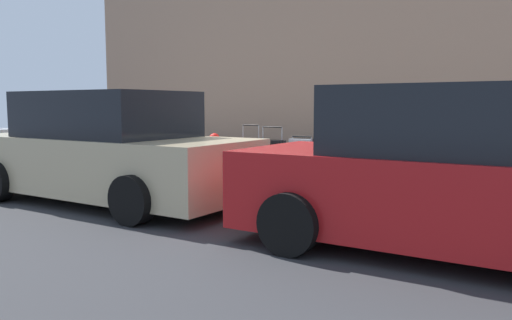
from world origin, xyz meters
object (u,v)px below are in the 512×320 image
at_px(suitcase_olive_2, 391,175).
at_px(suitcase_red_7, 251,159).
at_px(parked_car_beige_1, 108,151).
at_px(suitcase_maroon_4, 328,164).
at_px(suitcase_teal_1, 422,174).
at_px(suitcase_black_6, 272,160).
at_px(suitcase_navy_3, 360,168).
at_px(bollard_post, 181,155).
at_px(parked_car_red_0, 450,176).
at_px(suitcase_red_0, 453,177).
at_px(suitcase_silver_5, 302,160).
at_px(fire_hydrant, 215,153).

relative_size(suitcase_olive_2, suitcase_red_7, 0.58).
bearing_deg(parked_car_beige_1, suitcase_maroon_4, -133.60).
height_order(suitcase_teal_1, suitcase_black_6, suitcase_black_6).
bearing_deg(suitcase_teal_1, suitcase_black_6, 0.20).
bearing_deg(suitcase_navy_3, bollard_post, 2.58).
distance_m(suitcase_olive_2, bollard_post, 4.30).
xyz_separation_m(suitcase_black_6, bollard_post, (2.09, 0.10, -0.02)).
bearing_deg(parked_car_red_0, suitcase_red_7, -32.56).
bearing_deg(suitcase_red_0, suitcase_black_6, 0.23).
bearing_deg(suitcase_red_7, suitcase_maroon_4, 178.02).
relative_size(suitcase_silver_5, fire_hydrant, 1.02).
distance_m(suitcase_silver_5, fire_hydrant, 1.90).
bearing_deg(suitcase_red_7, fire_hydrant, 5.20).
height_order(suitcase_teal_1, suitcase_maroon_4, suitcase_maroon_4).
relative_size(suitcase_teal_1, suitcase_maroon_4, 0.91).
bearing_deg(suitcase_red_0, suitcase_silver_5, -2.25).
bearing_deg(suitcase_olive_2, suitcase_teal_1, -179.87).
relative_size(suitcase_maroon_4, suitcase_silver_5, 1.13).
xyz_separation_m(suitcase_red_0, suitcase_black_6, (3.15, 0.01, 0.07)).
height_order(suitcase_navy_3, suitcase_red_7, suitcase_red_7).
relative_size(suitcase_olive_2, parked_car_red_0, 0.13).
bearing_deg(bollard_post, suitcase_red_0, -178.73).
distance_m(suitcase_red_7, bollard_post, 1.56).
bearing_deg(suitcase_maroon_4, suitcase_olive_2, 177.15).
xyz_separation_m(suitcase_teal_1, suitcase_silver_5, (2.15, -0.11, 0.08)).
xyz_separation_m(suitcase_olive_2, suitcase_silver_5, (1.66, -0.11, 0.12)).
relative_size(suitcase_silver_5, suitcase_black_6, 0.84).
bearing_deg(suitcase_black_6, fire_hydrant, -1.96).
height_order(suitcase_red_0, parked_car_red_0, parked_car_red_0).
xyz_separation_m(suitcase_maroon_4, suitcase_black_6, (1.09, 0.06, 0.01)).
distance_m(suitcase_teal_1, suitcase_silver_5, 2.15).
height_order(suitcase_black_6, fire_hydrant, suitcase_black_6).
bearing_deg(suitcase_navy_3, parked_car_beige_1, 40.52).
xyz_separation_m(suitcase_maroon_4, bollard_post, (3.18, 0.17, -0.01)).
bearing_deg(bollard_post, suitcase_black_6, -177.17).
xyz_separation_m(suitcase_silver_5, parked_car_red_0, (-3.11, 2.68, 0.26)).
bearing_deg(suitcase_olive_2, fire_hydrant, -0.62).
height_order(suitcase_red_0, suitcase_black_6, suitcase_black_6).
xyz_separation_m(suitcase_teal_1, fire_hydrant, (4.05, -0.04, 0.12)).
height_order(suitcase_red_7, bollard_post, suitcase_red_7).
xyz_separation_m(suitcase_navy_3, suitcase_black_6, (1.67, 0.07, 0.05)).
bearing_deg(suitcase_navy_3, suitcase_red_7, -1.41).
bearing_deg(suitcase_maroon_4, suitcase_red_0, 178.59).
bearing_deg(parked_car_red_0, suitcase_teal_1, -69.48).
bearing_deg(suitcase_maroon_4, parked_car_beige_1, 46.40).
bearing_deg(suitcase_navy_3, suitcase_silver_5, -2.53).
distance_m(suitcase_teal_1, suitcase_black_6, 2.69).
height_order(suitcase_olive_2, fire_hydrant, fire_hydrant).
xyz_separation_m(suitcase_olive_2, suitcase_black_6, (2.20, 0.01, 0.10)).
height_order(suitcase_silver_5, fire_hydrant, suitcase_silver_5).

